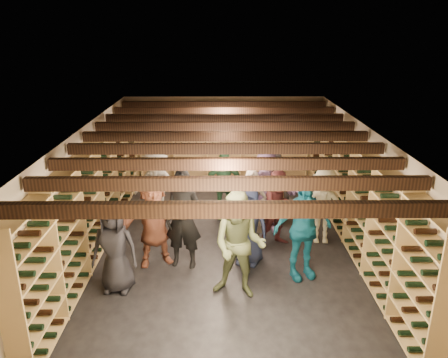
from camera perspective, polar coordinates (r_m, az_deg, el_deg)
ground at (r=9.13m, az=0.19°, el=-8.30°), size 8.00×8.00×0.00m
walls at (r=8.64m, az=0.20°, el=-1.24°), size 5.52×8.02×2.40m
ceiling at (r=8.29m, az=0.21°, el=6.54°), size 5.50×8.00×0.01m
ceiling_joists at (r=8.33m, az=0.21°, el=5.61°), size 5.40×7.12×0.18m
wine_rack_left at (r=9.03m, az=-16.34°, el=-1.98°), size 0.32×7.50×2.15m
wine_rack_right at (r=9.09m, az=16.64°, el=-1.87°), size 0.32×7.50×2.15m
wine_rack_back at (r=12.33m, az=-0.01°, el=4.51°), size 4.70×0.30×2.15m
crate_stack_left at (r=10.88m, az=2.28°, el=-2.12°), size 0.59×0.50×0.51m
crate_stack_right at (r=10.22m, az=2.89°, el=-3.61°), size 0.57×0.46×0.51m
crate_loose at (r=11.43m, az=6.34°, el=-2.07°), size 0.57×0.45×0.17m
person_0 at (r=7.50m, az=-14.08°, el=-8.73°), size 0.81×0.57×1.57m
person_1 at (r=7.97m, az=-5.32°, el=-5.31°), size 0.75×0.57×1.85m
person_2 at (r=7.09m, az=2.00°, el=-8.66°), size 1.03×0.89×1.82m
person_3 at (r=9.07m, az=12.84°, el=-3.48°), size 1.09×0.70×1.59m
person_4 at (r=7.71m, az=10.23°, el=-6.38°), size 1.18×0.76×1.87m
person_5 at (r=8.14m, az=-9.08°, el=-5.50°), size 1.66×0.98×1.71m
person_6 at (r=8.11m, az=3.22°, el=-6.14°), size 0.86×0.71×1.51m
person_7 at (r=8.71m, az=3.64°, el=-3.91°), size 0.65×0.50×1.61m
person_8 at (r=8.80m, az=7.21°, el=-3.85°), size 0.93×0.83×1.59m
person_9 at (r=10.10m, az=-8.87°, el=-0.60°), size 1.19×0.86×1.66m
person_10 at (r=10.00m, az=-0.08°, el=-0.70°), size 1.00×0.55×1.62m
person_11 at (r=9.41m, az=5.39°, el=-1.53°), size 1.74×0.87×1.80m
person_12 at (r=10.07m, az=6.44°, el=-0.77°), size 0.87×0.67×1.58m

